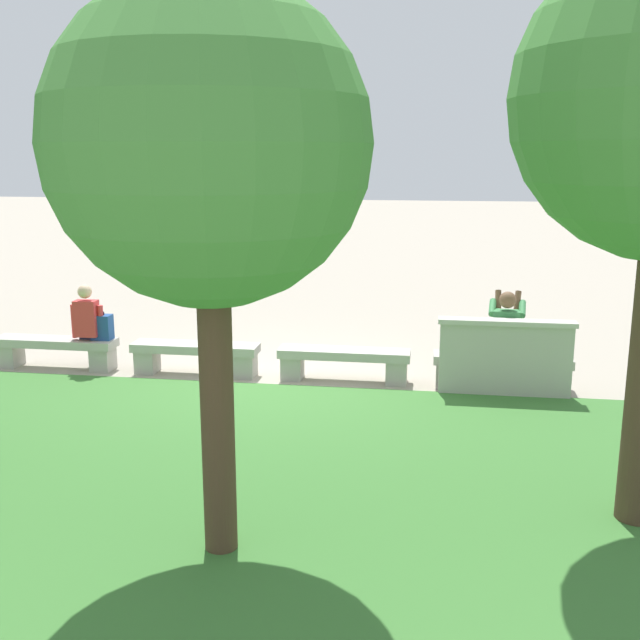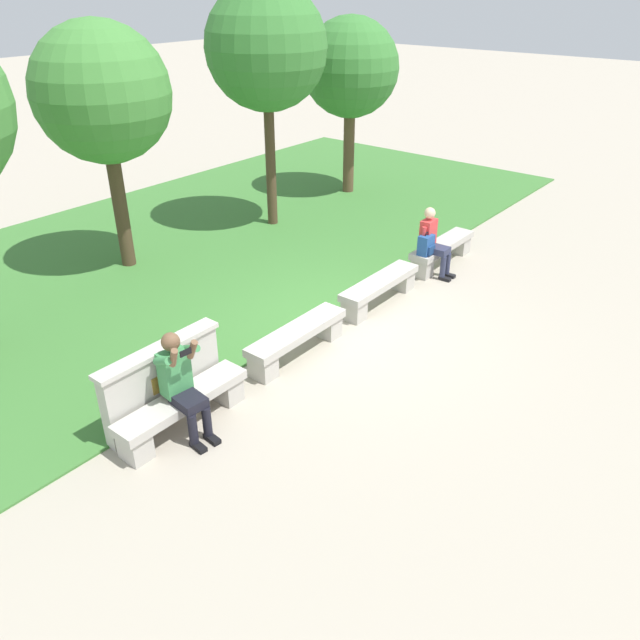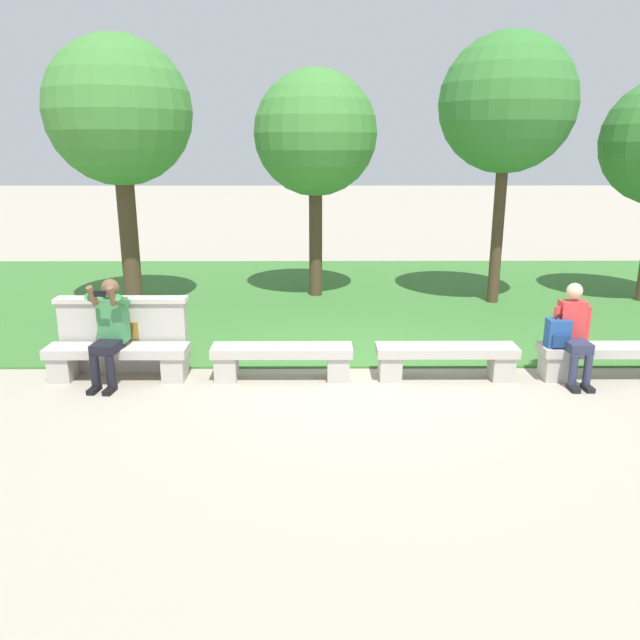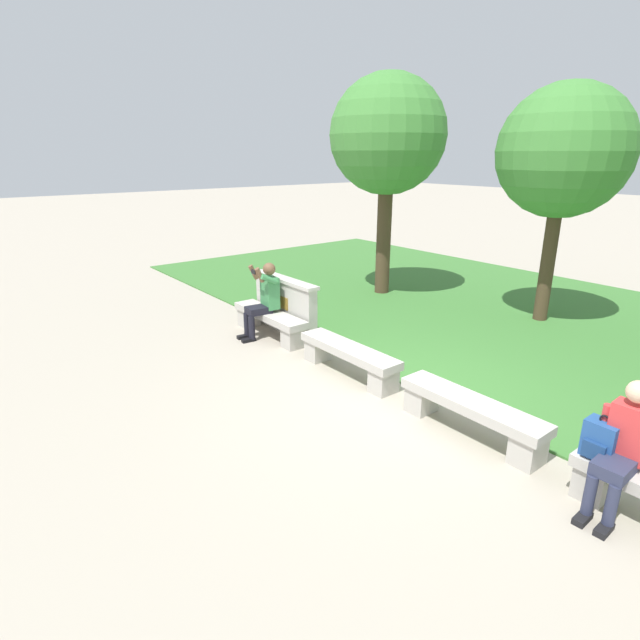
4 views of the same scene
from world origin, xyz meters
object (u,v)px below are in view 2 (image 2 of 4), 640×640
(tree_left_background, at_px, (102,94))
(bench_near, at_px, (297,338))
(bench_mid, at_px, (380,288))
(bench_far, at_px, (442,250))
(person_distant, at_px, (433,240))
(bench_main, at_px, (183,407))
(person_photographer, at_px, (181,380))
(backpack, at_px, (426,245))
(tree_right_background, at_px, (266,48))
(tree_behind_wall, at_px, (351,69))

(tree_left_background, bearing_deg, bench_near, -95.30)
(bench_mid, distance_m, bench_far, 2.11)
(person_distant, bearing_deg, bench_main, 179.35)
(bench_mid, relative_size, person_photographer, 1.37)
(backpack, bearing_deg, bench_near, 179.22)
(person_distant, xyz_separation_m, tree_right_background, (0.12, 4.07, 2.94))
(bench_near, relative_size, person_photographer, 1.37)
(tree_behind_wall, xyz_separation_m, tree_left_background, (-6.34, 0.50, 0.16))
(bench_far, relative_size, backpack, 4.21)
(bench_mid, bearing_deg, tree_behind_wall, 41.49)
(person_distant, bearing_deg, backpack, 174.43)
(tree_left_background, height_order, tree_right_background, tree_right_background)
(bench_main, height_order, bench_near, same)
(bench_far, bearing_deg, tree_left_background, 129.48)
(backpack, xyz_separation_m, tree_left_background, (-3.08, 4.66, 2.49))
(bench_near, height_order, tree_right_background, tree_right_background)
(bench_main, bearing_deg, person_photographer, -116.55)
(person_distant, bearing_deg, bench_far, 7.14)
(bench_near, height_order, person_photographer, person_photographer)
(tree_right_background, bearing_deg, bench_mid, -113.04)
(bench_main, xyz_separation_m, tree_left_background, (2.54, 4.61, 2.82))
(bench_far, xyz_separation_m, person_distant, (-0.53, -0.07, 0.38))
(bench_mid, height_order, bench_far, same)
(bench_near, distance_m, bench_mid, 2.11)
(bench_far, distance_m, tree_left_background, 6.61)
(bench_main, relative_size, tree_behind_wall, 0.44)
(person_distant, height_order, tree_behind_wall, tree_behind_wall)
(tree_behind_wall, xyz_separation_m, tree_right_background, (-2.95, -0.11, 0.66))
(person_distant, relative_size, tree_right_background, 0.26)
(tree_right_background, bearing_deg, bench_main, -145.97)
(person_photographer, bearing_deg, tree_behind_wall, 25.17)
(bench_main, xyz_separation_m, bench_mid, (4.23, 0.00, 0.00))
(bench_main, relative_size, bench_near, 1.00)
(bench_mid, height_order, tree_right_background, tree_right_background)
(person_photographer, bearing_deg, person_distant, 0.11)
(backpack, height_order, tree_behind_wall, tree_behind_wall)
(bench_near, bearing_deg, bench_far, 0.00)
(bench_near, height_order, tree_left_background, tree_left_background)
(backpack, xyz_separation_m, tree_behind_wall, (3.26, 4.16, 2.33))
(bench_far, bearing_deg, tree_behind_wall, 58.35)
(bench_near, distance_m, bench_far, 4.23)
(bench_main, distance_m, tree_behind_wall, 10.14)
(bench_main, bearing_deg, tree_left_background, 61.14)
(bench_main, distance_m, person_distant, 5.83)
(bench_near, distance_m, tree_behind_wall, 8.35)
(bench_main, height_order, backpack, backpack)
(backpack, xyz_separation_m, tree_right_background, (0.31, 4.05, 2.99))
(bench_near, height_order, bench_mid, same)
(bench_near, relative_size, tree_right_background, 0.37)
(bench_far, height_order, tree_right_background, tree_right_background)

